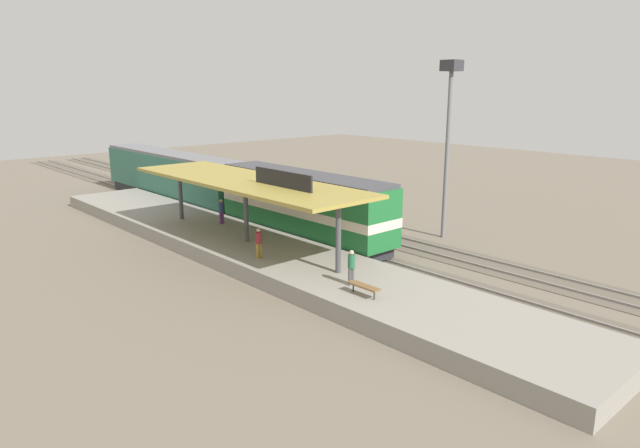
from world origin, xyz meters
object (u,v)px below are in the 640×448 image
(person_walking, at_px, (351,266))
(platform_bench, at_px, (364,286))
(light_mast, at_px, (449,113))
(person_boarding, at_px, (259,241))
(locomotive, at_px, (303,206))
(passenger_carriage_single, at_px, (171,176))
(person_waiting, at_px, (221,210))

(person_walking, bearing_deg, platform_bench, -113.45)
(light_mast, height_order, person_boarding, light_mast)
(locomotive, distance_m, person_boarding, 7.07)
(passenger_carriage_single, relative_size, light_mast, 1.71)
(light_mast, distance_m, person_walking, 15.33)
(locomotive, xyz_separation_m, person_boarding, (-6.14, -3.48, -0.56))
(platform_bench, bearing_deg, locomotive, 61.87)
(passenger_carriage_single, xyz_separation_m, light_mast, (7.80, -23.61, 6.08))
(passenger_carriage_single, bearing_deg, person_waiting, -103.97)
(platform_bench, bearing_deg, person_boarding, 91.01)
(platform_bench, relative_size, person_boarding, 0.99)
(locomotive, distance_m, person_walking, 11.24)
(passenger_carriage_single, bearing_deg, person_boarding, -105.95)
(person_walking, bearing_deg, passenger_carriage_single, 79.02)
(passenger_carriage_single, bearing_deg, platform_bench, -101.60)
(platform_bench, xyz_separation_m, passenger_carriage_single, (6.00, 29.22, 0.97))
(light_mast, distance_m, person_waiting, 16.50)
(platform_bench, xyz_separation_m, person_boarding, (-0.14, 7.75, 0.51))
(light_mast, distance_m, person_boarding, 15.54)
(platform_bench, relative_size, locomotive, 0.12)
(locomotive, xyz_separation_m, light_mast, (7.80, -5.61, 5.99))
(light_mast, relative_size, person_walking, 6.84)
(passenger_carriage_single, distance_m, light_mast, 25.60)
(locomotive, height_order, light_mast, light_mast)
(locomotive, xyz_separation_m, person_walking, (-5.40, -9.84, -0.56))
(person_waiting, distance_m, person_walking, 14.67)
(locomotive, height_order, person_boarding, locomotive)
(passenger_carriage_single, xyz_separation_m, person_walking, (-5.40, -27.84, -0.46))
(locomotive, relative_size, person_waiting, 8.44)
(platform_bench, distance_m, locomotive, 12.77)
(locomotive, relative_size, passenger_carriage_single, 0.72)
(person_walking, relative_size, person_boarding, 1.00)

